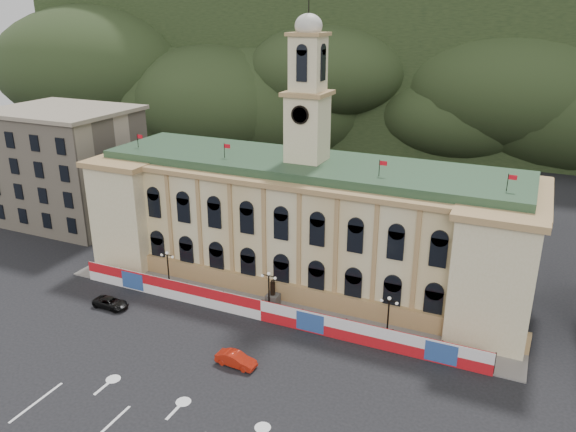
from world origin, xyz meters
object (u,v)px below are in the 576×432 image
at_px(statue, 273,299).
at_px(red_sedan, 236,359).
at_px(lamp_center, 269,288).
at_px(black_suv, 111,303).

xyz_separation_m(statue, red_sedan, (1.64, -11.74, -0.49)).
distance_m(lamp_center, black_suv, 18.93).
bearing_deg(red_sedan, lamp_center, 11.44).
bearing_deg(lamp_center, black_suv, -158.88).
distance_m(lamp_center, red_sedan, 11.12).
distance_m(statue, black_suv, 19.16).
height_order(lamp_center, black_suv, lamp_center).
bearing_deg(statue, lamp_center, -90.00).
xyz_separation_m(lamp_center, black_suv, (-17.51, -6.76, -2.46)).
xyz_separation_m(statue, black_suv, (-17.51, -7.76, -0.57)).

